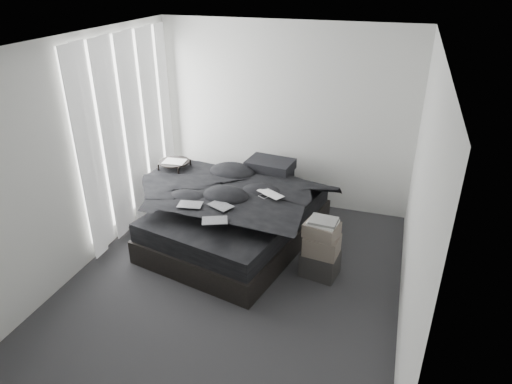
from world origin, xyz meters
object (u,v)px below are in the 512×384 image
(box_lower, at_px, (320,264))
(bed, at_px, (237,229))
(laptop, at_px, (267,190))
(side_stand, at_px, (176,187))

(box_lower, bearing_deg, bed, 160.36)
(laptop, xyz_separation_m, side_stand, (-1.49, 0.49, -0.42))
(bed, distance_m, box_lower, 1.23)
(bed, distance_m, laptop, 0.77)
(side_stand, bearing_deg, box_lower, -21.19)
(side_stand, bearing_deg, laptop, -18.20)
(laptop, height_order, box_lower, laptop)
(bed, relative_size, box_lower, 5.49)
(laptop, relative_size, box_lower, 0.88)
(side_stand, height_order, box_lower, side_stand)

